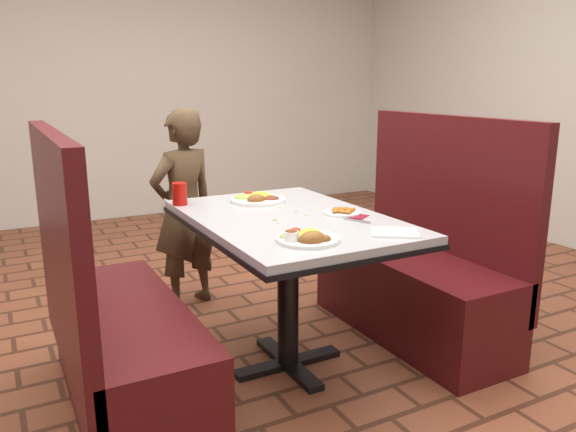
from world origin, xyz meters
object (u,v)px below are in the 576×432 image
Objects in this scene: dining_table at (288,236)px; diner_person at (184,210)px; far_dinner_plate at (257,196)px; booth_bench_left at (115,338)px; red_tumbler at (180,194)px; plantain_plate at (342,212)px; booth_bench_right at (419,276)px; near_dinner_plate at (307,235)px.

diner_person reaches higher than dining_table.
diner_person is 4.30× the size of far_dinner_plate.
far_dinner_plate is (0.81, 0.36, 0.45)m from booth_bench_left.
red_tumbler reaches higher than dining_table.
far_dinner_plate is at bearing 87.82° from dining_table.
dining_table is 0.28m from plantain_plate.
dining_table is at bearing 180.00° from booth_bench_right.
booth_bench_left is 1.13m from plantain_plate.
red_tumbler is (-0.37, 0.11, 0.03)m from far_dinner_plate.
diner_person is (-0.98, 0.99, 0.27)m from booth_bench_right.
booth_bench_right reaches higher than near_dinner_plate.
plantain_plate is at bearing -18.89° from dining_table.
near_dinner_plate is 1.45× the size of plantain_plate.
plantain_plate is at bearing 93.52° from diner_person.
red_tumbler is (-1.16, 0.46, 0.48)m from booth_bench_right.
red_tumbler is (-0.36, 0.46, 0.15)m from dining_table.
far_dinner_plate is at bearing -15.90° from red_tumbler.
plantain_plate is (-0.56, -0.08, 0.43)m from booth_bench_right.
booth_bench_left is 0.80m from red_tumbler.
booth_bench_left is at bearing 175.47° from plantain_plate.
far_dinner_plate is at bearing 23.76° from booth_bench_left.
near_dinner_plate is 0.49m from plantain_plate.
near_dinner_plate is at bearing -31.09° from booth_bench_left.
booth_bench_left reaches higher than red_tumbler.
near_dinner_plate is (0.67, -0.40, 0.45)m from booth_bench_left.
booth_bench_right is 4.31× the size of far_dinner_plate.
booth_bench_right is 0.97m from far_dinner_plate.
far_dinner_plate is at bearing 89.09° from diner_person.
diner_person is 10.87× the size of red_tumbler.
plantain_plate reaches higher than dining_table.
far_dinner_plate reaches higher than dining_table.
diner_person is at bearing 91.97° from near_dinner_plate.
booth_bench_right is at bearing 8.41° from plantain_plate.
diner_person is 0.60m from red_tumbler.
far_dinner_plate is (0.15, 0.76, -0.00)m from near_dinner_plate.
diner_person is at bearing 100.27° from dining_table.
diner_person is 7.06× the size of plantain_plate.
diner_person is 1.41m from near_dinner_plate.
booth_bench_right is at bearing -24.49° from far_dinner_plate.
far_dinner_plate is (0.01, 0.36, 0.12)m from dining_table.
plantain_plate is 1.54× the size of red_tumbler.
red_tumbler is at bearing 137.72° from plantain_plate.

